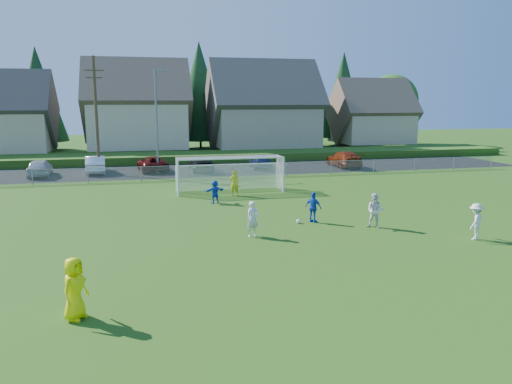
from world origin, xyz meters
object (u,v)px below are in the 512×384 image
referee (75,289)px  car_d (201,164)px  player_white_b (375,211)px  soccer_goal (229,169)px  player_blue_a (313,207)px  soccer_ball (298,221)px  car_c (152,164)px  car_e (260,161)px  car_g (344,159)px  car_a (40,168)px  player_white_c (476,222)px  car_b (96,164)px  goalkeeper (234,183)px  player_white_a (253,219)px  player_blue_b (215,192)px

referee → car_d: referee is taller
player_white_b → soccer_goal: 12.88m
referee → player_blue_a: (10.80, 9.56, -0.14)m
soccer_ball → car_c: car_c is taller
referee → soccer_goal: soccer_goal is taller
car_e → car_g: car_g is taller
player_blue_a → soccer_goal: (-2.65, 9.91, 0.83)m
car_a → soccer_goal: soccer_goal is taller
player_white_b → player_blue_a: 3.19m
player_blue_a → car_c: 22.82m
car_a → soccer_goal: bearing=141.3°
player_white_c → player_blue_a: 7.81m
car_b → car_e: 14.80m
player_blue_a → soccer_ball: bearing=52.8°
car_c → car_e: size_ratio=1.18×
car_a → goalkeeper: bearing=137.4°
car_a → car_b: (4.43, 0.95, 0.02)m
car_d → player_white_a: bearing=89.4°
player_blue_b → car_a: car_a is taller
soccer_ball → soccer_goal: bearing=100.4°
car_a → car_c: car_a is taller
soccer_goal → goalkeeper: bearing=-88.7°
player_blue_b → car_c: bearing=-92.1°
car_c → car_e: bearing=168.9°
player_blue_b → car_b: 17.44m
player_white_c → car_e: (-3.84, 25.63, -0.14)m
car_a → car_g: bearing=177.4°
goalkeeper → car_d: 12.29m
player_white_b → car_c: 25.47m
player_white_b → player_blue_b: size_ratio=1.22×
player_white_b → soccer_goal: bearing=152.4°
player_white_b → player_blue_b: (-6.88, 7.95, -0.16)m
soccer_goal → car_c: bearing=113.0°
player_blue_b → car_e: size_ratio=0.35×
soccer_ball → player_white_c: (6.96, -4.79, 0.74)m
car_b → car_g: size_ratio=0.88×
player_blue_b → car_b: car_b is taller
player_white_b → car_e: (-0.33, 22.61, -0.17)m
soccer_goal → player_white_c: bearing=-59.2°
player_white_c → car_a: size_ratio=0.39×
soccer_ball → player_white_a: size_ratio=0.13×
player_white_a → player_blue_a: 4.22m
goalkeeper → car_b: 16.53m
player_white_c → player_blue_a: player_white_c is taller
goalkeeper → player_white_a: bearing=81.9°
player_blue_a → car_b: player_blue_a is taller
referee → player_white_a: 10.37m
player_white_b → car_d: size_ratio=0.37×
car_e → car_b: bearing=0.3°
soccer_ball → player_blue_a: bearing=3.5°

